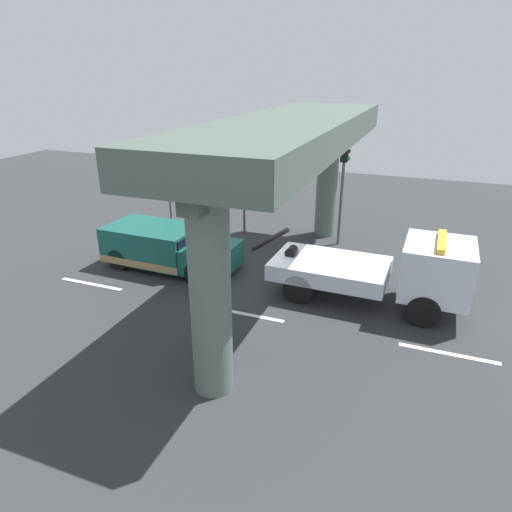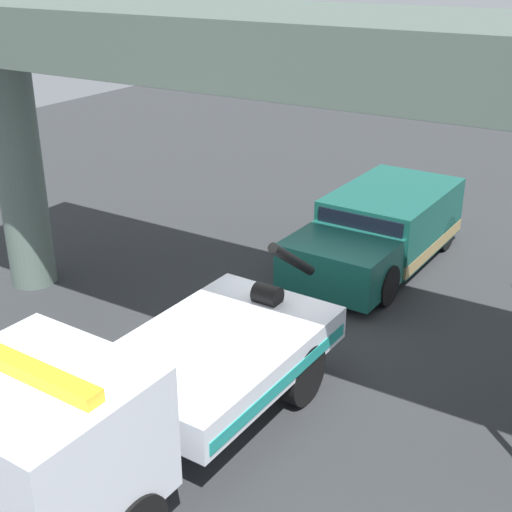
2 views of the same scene
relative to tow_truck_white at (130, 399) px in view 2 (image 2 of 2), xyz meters
The scene contains 6 objects.
ground_plane 4.26m from the tow_truck_white, behind, with size 60.00×40.00×0.10m, color #2D3033.
lane_stripe_west 10.42m from the tow_truck_white, 166.82° to the right, with size 2.60×0.16×0.01m, color silver.
lane_stripe_mid 4.86m from the tow_truck_white, 149.93° to the right, with size 2.60×0.16×0.01m, color silver.
tow_truck_white is the anchor object (origin of this frame).
towed_van_green 8.38m from the tow_truck_white, behind, with size 5.25×2.32×1.58m.
overpass_structure 5.03m from the tow_truck_white, behind, with size 3.60×13.77×5.80m.
Camera 2 is at (9.60, 5.38, 6.54)m, focal length 48.93 mm.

